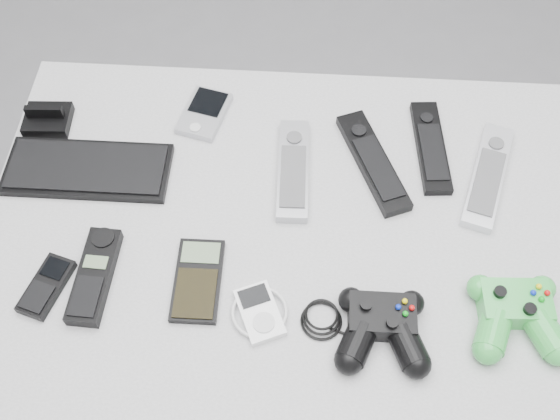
# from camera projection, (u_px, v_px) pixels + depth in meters

# --- Properties ---
(floor) EXTENTS (3.50, 3.50, 0.00)m
(floor) POSITION_uv_depth(u_px,v_px,m) (286.00, 345.00, 1.76)
(floor) COLOR slate
(floor) RESTS_ON ground
(desk) EXTENTS (1.10, 0.71, 0.74)m
(desk) POSITION_uv_depth(u_px,v_px,m) (307.00, 244.00, 1.16)
(desk) COLOR gray
(desk) RESTS_ON floor
(pda_keyboard) EXTENTS (0.29, 0.12, 0.02)m
(pda_keyboard) POSITION_uv_depth(u_px,v_px,m) (88.00, 169.00, 1.16)
(pda_keyboard) COLOR black
(pda_keyboard) RESTS_ON desk
(dock_bracket) EXTENTS (0.09, 0.08, 0.04)m
(dock_bracket) POSITION_uv_depth(u_px,v_px,m) (46.00, 116.00, 1.21)
(dock_bracket) COLOR black
(dock_bracket) RESTS_ON desk
(pda) EXTENTS (0.10, 0.13, 0.02)m
(pda) POSITION_uv_depth(u_px,v_px,m) (204.00, 113.00, 1.23)
(pda) COLOR #A2A3A9
(pda) RESTS_ON desk
(remote_silver_a) EXTENTS (0.06, 0.21, 0.02)m
(remote_silver_a) POSITION_uv_depth(u_px,v_px,m) (293.00, 169.00, 1.15)
(remote_silver_a) COLOR #A2A3A9
(remote_silver_a) RESTS_ON desk
(remote_black_a) EXTENTS (0.13, 0.23, 0.02)m
(remote_black_a) POSITION_uv_depth(u_px,v_px,m) (373.00, 161.00, 1.16)
(remote_black_a) COLOR black
(remote_black_a) RESTS_ON desk
(remote_black_b) EXTENTS (0.06, 0.21, 0.02)m
(remote_black_b) POSITION_uv_depth(u_px,v_px,m) (431.00, 146.00, 1.18)
(remote_black_b) COLOR black
(remote_black_b) RESTS_ON desk
(remote_silver_b) EXTENTS (0.12, 0.23, 0.02)m
(remote_silver_b) POSITION_uv_depth(u_px,v_px,m) (488.00, 175.00, 1.15)
(remote_silver_b) COLOR silver
(remote_silver_b) RESTS_ON desk
(mobile_phone) EXTENTS (0.08, 0.12, 0.02)m
(mobile_phone) POSITION_uv_depth(u_px,v_px,m) (46.00, 286.00, 1.03)
(mobile_phone) COLOR black
(mobile_phone) RESTS_ON desk
(cordless_handset) EXTENTS (0.06, 0.17, 0.03)m
(cordless_handset) POSITION_uv_depth(u_px,v_px,m) (94.00, 276.00, 1.04)
(cordless_handset) COLOR black
(cordless_handset) RESTS_ON desk
(calculator) EXTENTS (0.07, 0.15, 0.01)m
(calculator) POSITION_uv_depth(u_px,v_px,m) (198.00, 280.00, 1.04)
(calculator) COLOR black
(calculator) RESTS_ON desk
(mp3_player) EXTENTS (0.12, 0.12, 0.02)m
(mp3_player) POSITION_uv_depth(u_px,v_px,m) (259.00, 312.00, 1.01)
(mp3_player) COLOR white
(mp3_player) RESTS_ON desk
(controller_black) EXTENTS (0.24, 0.15, 0.05)m
(controller_black) POSITION_uv_depth(u_px,v_px,m) (382.00, 325.00, 0.98)
(controller_black) COLOR black
(controller_black) RESTS_ON desk
(controller_green) EXTENTS (0.15, 0.16, 0.05)m
(controller_green) POSITION_uv_depth(u_px,v_px,m) (517.00, 312.00, 0.99)
(controller_green) COLOR green
(controller_green) RESTS_ON desk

